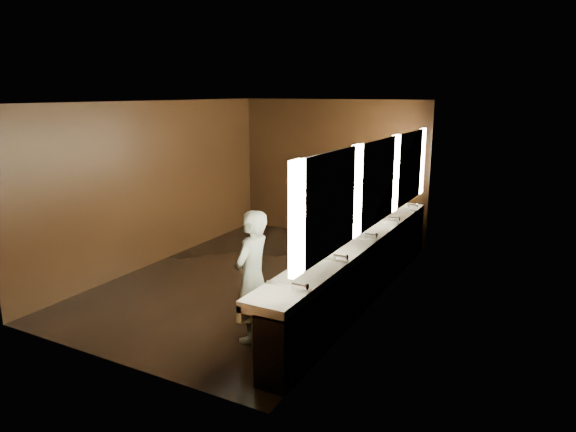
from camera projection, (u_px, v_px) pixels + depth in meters
The scene contains 10 objects.
floor at pixel (256, 278), 8.30m from camera, with size 6.00×6.00×0.00m, color black.
ceiling at pixel (253, 102), 7.64m from camera, with size 4.00×6.00×0.02m, color #2D2D2B.
wall_back at pixel (332, 169), 10.54m from camera, with size 4.00×0.02×2.80m, color black.
wall_front at pixel (104, 242), 5.41m from camera, with size 4.00×0.02×2.80m, color black.
wall_left at pixel (157, 183), 8.89m from camera, with size 0.02×6.00×2.80m, color black.
wall_right at pixel (378, 207), 7.05m from camera, with size 0.02×6.00×2.80m, color black.
sink_counter at pixel (362, 267), 7.36m from camera, with size 0.55×5.40×1.01m.
mirror_band at pixel (378, 182), 6.98m from camera, with size 0.06×5.03×1.15m.
person at pixel (252, 276), 6.09m from camera, with size 0.59×0.39×1.61m, color #93CEDB.
trash_bin at pixel (284, 333), 5.87m from camera, with size 0.33×0.33×0.52m, color black.
Camera 1 is at (4.16, -6.65, 2.94)m, focal length 32.00 mm.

